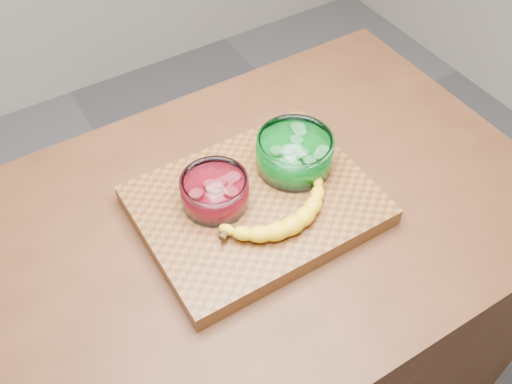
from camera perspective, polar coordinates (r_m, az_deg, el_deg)
counter at (r=1.52m, az=0.00°, el=-12.74°), size 1.20×0.80×0.90m
cutting_board at (r=1.13m, az=0.00°, el=-1.33°), size 0.45×0.35×0.04m
bowl_red at (r=1.09m, az=-4.13°, el=0.09°), size 0.13×0.13×0.06m
bowl_green at (r=1.15m, az=3.87°, el=3.89°), size 0.15×0.15×0.07m
banana at (r=1.07m, az=2.60°, el=-2.27°), size 0.27×0.12×0.04m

